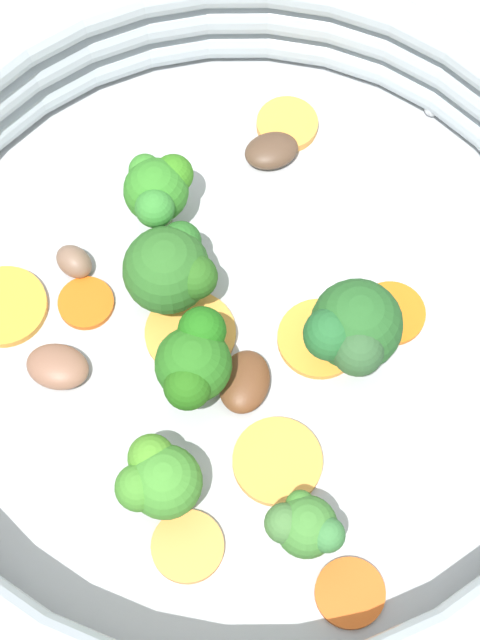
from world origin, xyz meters
name	(u,v)px	position (x,y,z in m)	size (l,w,h in m)	color
ground_plane	(240,342)	(0.00, 0.00, 0.00)	(4.00, 4.00, 0.00)	white
skillet	(240,337)	(0.00, 0.00, 0.01)	(0.35, 0.35, 0.01)	#B2B5B7
skillet_rim_wall	(240,306)	(0.00, 0.00, 0.05)	(0.38, 0.38, 0.06)	#ABB7BE
skillet_rivet_right	(432,108)	(0.17, 0.03, 0.02)	(0.01, 0.01, 0.01)	#B3B5BB
carrot_slice_0	(277,461)	(-0.03, -0.06, 0.02)	(0.04, 0.04, 0.01)	#EB993C
carrot_slice_1	(86,303)	(-0.05, 0.06, 0.02)	(0.03, 0.03, 0.00)	orange
carrot_slice_2	(319,339)	(0.03, -0.03, 0.02)	(0.04, 0.04, 0.00)	orange
carrot_slice_3	(391,313)	(0.07, -0.04, 0.02)	(0.03, 0.03, 0.00)	orange
carrot_slice_4	(190,333)	(-0.02, 0.02, 0.02)	(0.05, 0.05, 0.00)	#F19D3E
carrot_slice_5	(188,547)	(-0.09, -0.07, 0.02)	(0.03, 0.03, 0.00)	#F59442
carrot_slice_6	(350,593)	(-0.05, -0.13, 0.02)	(0.03, 0.03, 0.00)	#E05B1B
carrot_slice_7	(4,306)	(-0.08, 0.09, 0.02)	(0.04, 0.04, 0.00)	orange
carrot_slice_8	(287,124)	(0.10, 0.08, 0.02)	(0.03, 0.03, 0.01)	#F39D3B
broccoli_floret_0	(193,362)	(-0.04, -0.01, 0.05)	(0.05, 0.04, 0.05)	#8DAC67
broccoli_floret_1	(353,330)	(0.03, -0.04, 0.04)	(0.05, 0.05, 0.05)	#7B9851
broccoli_floret_2	(305,527)	(-0.05, -0.10, 0.04)	(0.03, 0.03, 0.04)	#79A560
broccoli_floret_3	(159,479)	(-0.08, -0.04, 0.04)	(0.04, 0.04, 0.04)	#8EB162
broccoli_floret_4	(159,189)	(0.01, 0.08, 0.05)	(0.04, 0.04, 0.05)	#63874B
broccoli_floret_5	(171,269)	(-0.01, 0.04, 0.04)	(0.05, 0.05, 0.05)	#88AE5D
mushroom_piece_0	(74,262)	(-0.04, 0.08, 0.02)	(0.02, 0.02, 0.01)	#7F5F4B
mushroom_piece_1	(244,382)	(-0.02, -0.02, 0.02)	(0.03, 0.03, 0.01)	brown
mushroom_piece_2	(58,367)	(-0.08, 0.04, 0.02)	(0.03, 0.02, 0.01)	#8A5D47
mushroom_piece_3	(271,151)	(0.08, 0.07, 0.02)	(0.03, 0.02, 0.01)	brown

